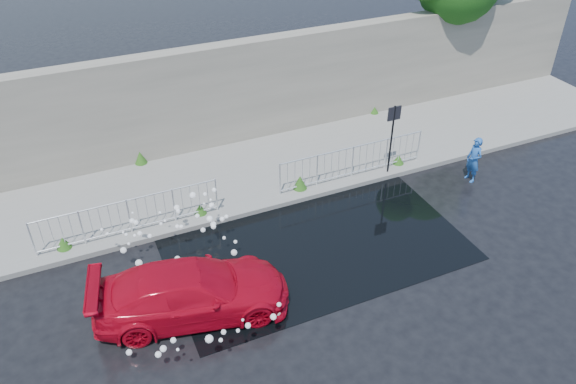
# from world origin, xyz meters

# --- Properties ---
(ground) EXTENTS (90.00, 90.00, 0.00)m
(ground) POSITION_xyz_m (0.00, 0.00, 0.00)
(ground) COLOR black
(ground) RESTS_ON ground
(pavement) EXTENTS (30.00, 4.00, 0.15)m
(pavement) POSITION_xyz_m (0.00, 5.00, 0.07)
(pavement) COLOR slate
(pavement) RESTS_ON ground
(curb) EXTENTS (30.00, 0.25, 0.16)m
(curb) POSITION_xyz_m (0.00, 3.00, 0.08)
(curb) COLOR slate
(curb) RESTS_ON ground
(retaining_wall) EXTENTS (30.00, 0.60, 3.50)m
(retaining_wall) POSITION_xyz_m (0.00, 7.20, 1.90)
(retaining_wall) COLOR #6D675C
(retaining_wall) RESTS_ON pavement
(puddle) EXTENTS (8.00, 5.00, 0.01)m
(puddle) POSITION_xyz_m (0.50, 1.00, 0.01)
(puddle) COLOR black
(puddle) RESTS_ON ground
(sign_post) EXTENTS (0.45, 0.06, 2.50)m
(sign_post) POSITION_xyz_m (4.20, 3.10, 1.72)
(sign_post) COLOR black
(sign_post) RESTS_ON ground
(railing_left) EXTENTS (5.05, 0.05, 1.10)m
(railing_left) POSITION_xyz_m (-4.00, 3.35, 0.74)
(railing_left) COLOR silver
(railing_left) RESTS_ON pavement
(railing_right) EXTENTS (5.05, 0.05, 1.10)m
(railing_right) POSITION_xyz_m (3.00, 3.35, 0.74)
(railing_right) COLOR silver
(railing_right) RESTS_ON pavement
(weeds) EXTENTS (12.17, 3.93, 0.45)m
(weeds) POSITION_xyz_m (-0.41, 4.50, 0.34)
(weeds) COLOR #1C4B14
(weeds) RESTS_ON pavement
(water_spray) EXTENTS (3.54, 5.14, 1.03)m
(water_spray) POSITION_xyz_m (-2.94, 1.09, 0.68)
(water_spray) COLOR white
(water_spray) RESTS_ON ground
(red_car) EXTENTS (4.82, 2.72, 1.32)m
(red_car) POSITION_xyz_m (-3.22, -0.10, 0.66)
(red_car) COLOR #AE0619
(red_car) RESTS_ON ground
(person) EXTENTS (0.37, 0.56, 1.51)m
(person) POSITION_xyz_m (6.50, 1.80, 0.76)
(person) COLOR #2154A5
(person) RESTS_ON ground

